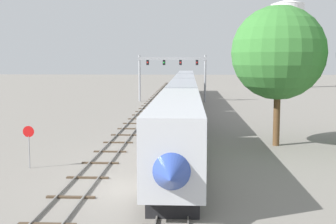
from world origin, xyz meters
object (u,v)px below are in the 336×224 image
Objects in this scene: water_tower at (287,20)px; stop_sign at (29,141)px; signal_gantry at (172,68)px; trackside_tree_mid at (278,53)px; passenger_train at (184,94)px.

water_tower is 98.57m from stop_sign.
water_tower is 7.89× the size of stop_sign.
signal_gantry is 42.26m from trackside_tree_mid.
signal_gantry is 4.20× the size of stop_sign.
stop_sign is (-7.75, -49.95, -4.06)m from signal_gantry.
passenger_train is 30.33× the size of stop_sign.
signal_gantry is (-2.25, 17.10, 3.33)m from passenger_train.
signal_gantry reaches higher than passenger_train.
passenger_train is 25.72m from trackside_tree_mid.
trackside_tree_mid is (8.17, -23.82, 5.24)m from passenger_train.
water_tower is 83.91m from trackside_tree_mid.
trackside_tree_mid reaches higher than passenger_train.
water_tower reaches higher than stop_sign.
trackside_tree_mid is at bearing 26.46° from stop_sign.
passenger_train is at bearing 73.07° from stop_sign.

